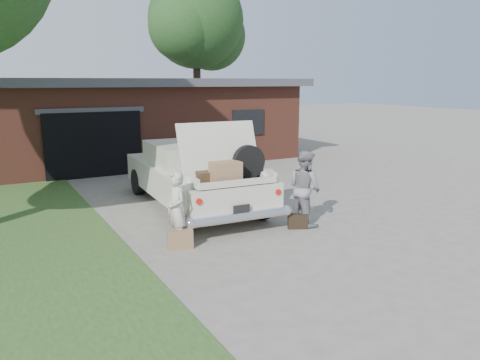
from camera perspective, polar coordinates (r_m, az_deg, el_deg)
ground at (r=9.92m, az=1.70°, el=-6.86°), size 90.00×90.00×0.00m
house at (r=20.43m, az=-12.70°, el=7.38°), size 12.80×7.80×3.30m
tree_right at (r=28.24m, az=-5.23°, el=18.24°), size 6.25×5.43×9.31m
sedan at (r=12.12m, az=-5.69°, el=0.67°), size 2.51×5.82×2.31m
woman_left at (r=9.22m, az=-7.73°, el=-3.59°), size 0.40×0.57×1.49m
woman_right at (r=10.60m, az=7.89°, el=-0.96°), size 0.71×0.88×1.70m
suitcase_left at (r=9.21m, az=-7.30°, el=-7.20°), size 0.52×0.27×0.38m
suitcase_right at (r=10.44m, az=7.05°, el=-5.02°), size 0.45×0.31×0.33m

